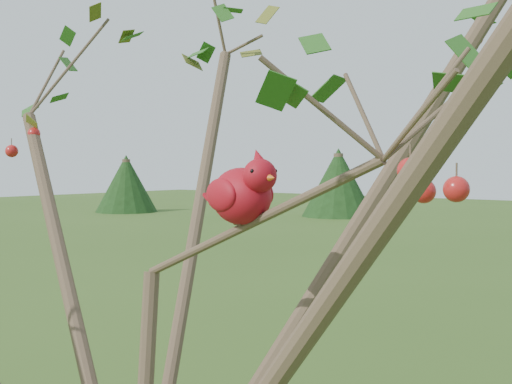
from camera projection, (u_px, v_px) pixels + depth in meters
crabapple_tree at (131, 200)px, 1.30m from camera, size 2.35×2.05×2.95m
cardinal at (243, 193)px, 1.24m from camera, size 0.23×0.14×0.16m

